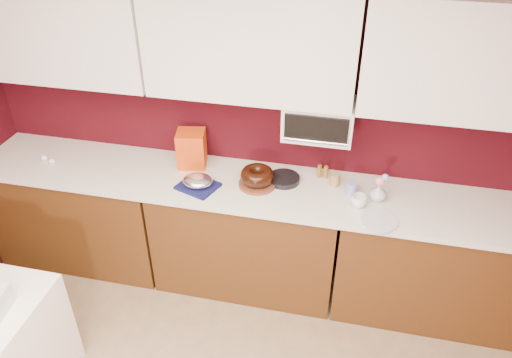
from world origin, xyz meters
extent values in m
cube|color=white|center=(0.00, 0.00, 2.50)|extent=(4.00, 4.50, 0.02)
cube|color=#3A080E|center=(0.00, 2.25, 1.25)|extent=(4.00, 0.02, 2.50)
cube|color=#4D2B0F|center=(-1.33, 1.94, 0.43)|extent=(1.31, 0.58, 0.86)
cube|color=#4D2B0F|center=(0.00, 1.94, 0.43)|extent=(1.31, 0.58, 0.86)
cube|color=#4D2B0F|center=(1.33, 1.94, 0.43)|extent=(1.31, 0.58, 0.86)
cube|color=silver|center=(0.00, 1.94, 0.88)|extent=(4.00, 0.62, 0.04)
cube|color=white|center=(-1.33, 2.08, 1.85)|extent=(1.31, 0.33, 0.70)
cube|color=white|center=(0.00, 2.08, 1.85)|extent=(1.31, 0.33, 0.70)
cube|color=white|center=(1.33, 2.08, 1.85)|extent=(1.31, 0.33, 0.70)
cube|color=white|center=(0.45, 2.10, 1.38)|extent=(0.45, 0.30, 0.25)
cube|color=black|center=(0.45, 1.94, 1.38)|extent=(0.40, 0.02, 0.18)
cylinder|color=silver|center=(0.45, 1.93, 1.30)|extent=(0.42, 0.02, 0.02)
cylinder|color=brown|center=(0.08, 1.94, 0.91)|extent=(0.32, 0.32, 0.02)
torus|color=black|center=(0.08, 1.94, 0.98)|extent=(0.26, 0.26, 0.09)
cube|color=#121345|center=(-0.31, 1.83, 0.91)|extent=(0.31, 0.29, 0.02)
ellipsoid|color=white|center=(-0.31, 1.83, 0.96)|extent=(0.23, 0.21, 0.08)
ellipsoid|color=#A45E4A|center=(-0.31, 1.83, 0.98)|extent=(0.12, 0.11, 0.06)
cube|color=#B6210C|center=(-0.44, 2.10, 1.03)|extent=(0.23, 0.21, 0.27)
cylinder|color=black|center=(0.25, 2.03, 0.92)|extent=(0.23, 0.23, 0.04)
imported|color=white|center=(0.77, 1.85, 0.95)|extent=(0.12, 0.12, 0.10)
cylinder|color=#1F1B98|center=(0.71, 1.98, 0.95)|extent=(0.10, 0.10, 0.09)
imported|color=#B5BCCD|center=(0.89, 1.95, 0.97)|extent=(0.11, 0.11, 0.13)
sphere|color=pink|center=(0.89, 1.95, 1.05)|extent=(0.06, 0.06, 0.06)
sphere|color=#869FD7|center=(0.92, 1.97, 1.07)|extent=(0.05, 0.05, 0.05)
cylinder|color=silver|center=(0.90, 1.72, 0.91)|extent=(0.25, 0.25, 0.01)
cylinder|color=#925C1A|center=(0.52, 2.14, 0.95)|extent=(0.04, 0.04, 0.09)
cylinder|color=#9B7946|center=(0.59, 2.05, 0.95)|extent=(0.08, 0.08, 0.10)
ellipsoid|color=white|center=(-1.46, 1.89, 0.92)|extent=(0.06, 0.05, 0.04)
ellipsoid|color=white|center=(-1.54, 1.92, 0.92)|extent=(0.07, 0.06, 0.04)
cylinder|color=brown|center=(0.48, 2.14, 0.95)|extent=(0.03, 0.03, 0.10)
camera|label=1|loc=(0.69, -0.82, 2.86)|focal=35.00mm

